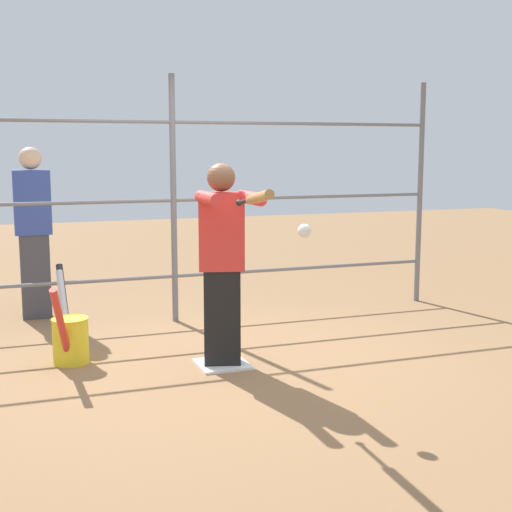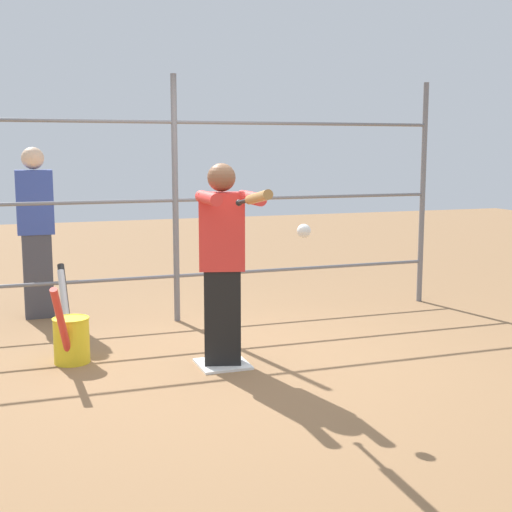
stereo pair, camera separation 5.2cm
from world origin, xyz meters
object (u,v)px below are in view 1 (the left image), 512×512
(bystander_behind_fence, at_px, (33,230))
(bat_bucket, at_px, (69,335))
(baseball_bat_swinging, at_px, (257,198))
(batter, at_px, (222,258))
(softball_in_flight, at_px, (304,231))

(bystander_behind_fence, bearing_deg, bat_bucket, 95.44)
(baseball_bat_swinging, xyz_separation_m, bat_bucket, (1.11, -1.41, -1.18))
(batter, distance_m, bat_bucket, 1.42)
(batter, relative_size, bystander_behind_fence, 0.93)
(batter, height_order, softball_in_flight, batter)
(batter, relative_size, baseball_bat_swinging, 2.02)
(baseball_bat_swinging, bearing_deg, batter, -92.38)
(bat_bucket, xyz_separation_m, bystander_behind_fence, (0.16, -1.72, 0.68))
(batter, relative_size, bat_bucket, 1.60)
(baseball_bat_swinging, bearing_deg, softball_in_flight, -176.31)
(batter, distance_m, softball_in_flight, 0.97)
(bat_bucket, bearing_deg, bystander_behind_fence, -84.56)
(softball_in_flight, bearing_deg, bat_bucket, -43.38)
(softball_in_flight, bearing_deg, baseball_bat_swinging, 3.69)
(batter, distance_m, bystander_behind_fence, 2.60)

